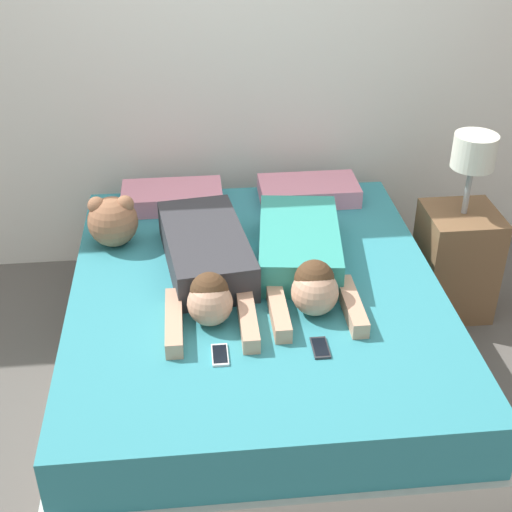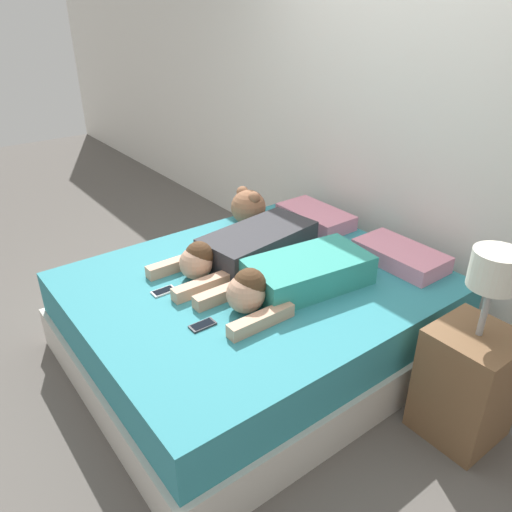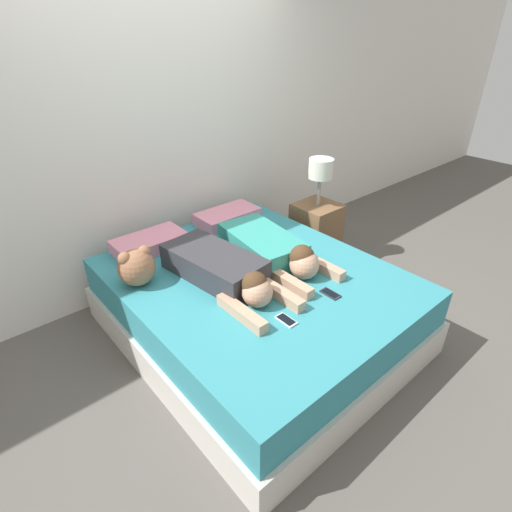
{
  "view_description": "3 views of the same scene",
  "coord_description": "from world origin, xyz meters",
  "px_view_note": "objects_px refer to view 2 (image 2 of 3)",
  "views": [
    {
      "loc": [
        -0.28,
        -2.69,
        2.34
      ],
      "look_at": [
        0.0,
        0.0,
        0.67
      ],
      "focal_mm": 50.0,
      "sensor_mm": 36.0,
      "label": 1
    },
    {
      "loc": [
        1.99,
        -1.51,
        1.98
      ],
      "look_at": [
        0.0,
        0.0,
        0.67
      ],
      "focal_mm": 35.0,
      "sensor_mm": 36.0,
      "label": 2
    },
    {
      "loc": [
        -1.53,
        -1.77,
        2.02
      ],
      "look_at": [
        0.0,
        0.0,
        0.67
      ],
      "focal_mm": 28.0,
      "sensor_mm": 36.0,
      "label": 3
    }
  ],
  "objects_px": {
    "person_right": "(292,278)",
    "plush_toy": "(248,206)",
    "bed": "(256,317)",
    "pillow_head_left": "(315,217)",
    "cell_phone_right": "(203,325)",
    "cell_phone_left": "(164,291)",
    "person_left": "(244,248)",
    "nightstand": "(468,375)",
    "pillow_head_right": "(400,256)"
  },
  "relations": [
    {
      "from": "bed",
      "to": "pillow_head_left",
      "type": "bearing_deg",
      "value": 114.72
    },
    {
      "from": "bed",
      "to": "nightstand",
      "type": "distance_m",
      "value": 1.21
    },
    {
      "from": "cell_phone_left",
      "to": "cell_phone_right",
      "type": "distance_m",
      "value": 0.4
    },
    {
      "from": "pillow_head_right",
      "to": "nightstand",
      "type": "xyz_separation_m",
      "value": [
        0.75,
        -0.39,
        -0.22
      ]
    },
    {
      "from": "pillow_head_right",
      "to": "person_left",
      "type": "xyz_separation_m",
      "value": [
        -0.6,
        -0.75,
        0.04
      ]
    },
    {
      "from": "pillow_head_left",
      "to": "plush_toy",
      "type": "xyz_separation_m",
      "value": [
        -0.29,
        -0.38,
        0.08
      ]
    },
    {
      "from": "plush_toy",
      "to": "pillow_head_left",
      "type": "bearing_deg",
      "value": 53.29
    },
    {
      "from": "cell_phone_left",
      "to": "plush_toy",
      "type": "relative_size",
      "value": 0.51
    },
    {
      "from": "pillow_head_left",
      "to": "nightstand",
      "type": "relative_size",
      "value": 0.53
    },
    {
      "from": "bed",
      "to": "cell_phone_left",
      "type": "xyz_separation_m",
      "value": [
        -0.19,
        -0.5,
        0.27
      ]
    },
    {
      "from": "bed",
      "to": "person_left",
      "type": "xyz_separation_m",
      "value": [
        -0.22,
        0.07,
        0.35
      ]
    },
    {
      "from": "cell_phone_left",
      "to": "person_right",
      "type": "bearing_deg",
      "value": 53.44
    },
    {
      "from": "person_right",
      "to": "cell_phone_left",
      "type": "distance_m",
      "value": 0.71
    },
    {
      "from": "pillow_head_right",
      "to": "plush_toy",
      "type": "distance_m",
      "value": 1.11
    },
    {
      "from": "bed",
      "to": "pillow_head_right",
      "type": "height_order",
      "value": "pillow_head_right"
    },
    {
      "from": "person_left",
      "to": "cell_phone_right",
      "type": "distance_m",
      "value": 0.71
    },
    {
      "from": "cell_phone_right",
      "to": "pillow_head_right",
      "type": "bearing_deg",
      "value": 82.68
    },
    {
      "from": "person_right",
      "to": "cell_phone_right",
      "type": "xyz_separation_m",
      "value": [
        -0.02,
        -0.56,
        -0.08
      ]
    },
    {
      "from": "cell_phone_right",
      "to": "plush_toy",
      "type": "bearing_deg",
      "value": 133.3
    },
    {
      "from": "pillow_head_left",
      "to": "person_right",
      "type": "bearing_deg",
      "value": -51.05
    },
    {
      "from": "pillow_head_left",
      "to": "cell_phone_right",
      "type": "relative_size",
      "value": 4.1
    },
    {
      "from": "pillow_head_left",
      "to": "cell_phone_right",
      "type": "bearing_deg",
      "value": -65.91
    },
    {
      "from": "bed",
      "to": "plush_toy",
      "type": "relative_size",
      "value": 7.87
    },
    {
      "from": "pillow_head_left",
      "to": "person_left",
      "type": "height_order",
      "value": "person_left"
    },
    {
      "from": "pillow_head_right",
      "to": "person_right",
      "type": "distance_m",
      "value": 0.76
    },
    {
      "from": "pillow_head_left",
      "to": "pillow_head_right",
      "type": "distance_m",
      "value": 0.75
    },
    {
      "from": "bed",
      "to": "plush_toy",
      "type": "height_order",
      "value": "plush_toy"
    },
    {
      "from": "person_left",
      "to": "pillow_head_left",
      "type": "bearing_deg",
      "value": 101.89
    },
    {
      "from": "person_left",
      "to": "cell_phone_right",
      "type": "relative_size",
      "value": 8.07
    },
    {
      "from": "pillow_head_right",
      "to": "nightstand",
      "type": "relative_size",
      "value": 0.53
    },
    {
      "from": "bed",
      "to": "cell_phone_left",
      "type": "height_order",
      "value": "cell_phone_left"
    },
    {
      "from": "pillow_head_left",
      "to": "cell_phone_left",
      "type": "height_order",
      "value": "pillow_head_left"
    },
    {
      "from": "person_left",
      "to": "pillow_head_right",
      "type": "bearing_deg",
      "value": 51.39
    },
    {
      "from": "person_left",
      "to": "nightstand",
      "type": "xyz_separation_m",
      "value": [
        1.35,
        0.36,
        -0.25
      ]
    },
    {
      "from": "person_right",
      "to": "cell_phone_right",
      "type": "distance_m",
      "value": 0.57
    },
    {
      "from": "pillow_head_right",
      "to": "person_left",
      "type": "relative_size",
      "value": 0.51
    },
    {
      "from": "person_right",
      "to": "nightstand",
      "type": "bearing_deg",
      "value": 21.95
    },
    {
      "from": "cell_phone_right",
      "to": "bed",
      "type": "bearing_deg",
      "value": 113.02
    },
    {
      "from": "cell_phone_right",
      "to": "pillow_head_left",
      "type": "bearing_deg",
      "value": 114.09
    },
    {
      "from": "pillow_head_right",
      "to": "person_right",
      "type": "relative_size",
      "value": 0.54
    },
    {
      "from": "plush_toy",
      "to": "bed",
      "type": "bearing_deg",
      "value": -33.21
    },
    {
      "from": "pillow_head_right",
      "to": "cell_phone_right",
      "type": "bearing_deg",
      "value": -97.32
    },
    {
      "from": "cell_phone_right",
      "to": "person_left",
      "type": "bearing_deg",
      "value": 127.26
    },
    {
      "from": "cell_phone_right",
      "to": "person_right",
      "type": "bearing_deg",
      "value": 88.17
    },
    {
      "from": "person_left",
      "to": "plush_toy",
      "type": "height_order",
      "value": "plush_toy"
    },
    {
      "from": "person_left",
      "to": "person_right",
      "type": "xyz_separation_m",
      "value": [
        0.45,
        0.0,
        -0.0
      ]
    },
    {
      "from": "person_left",
      "to": "cell_phone_left",
      "type": "distance_m",
      "value": 0.57
    },
    {
      "from": "person_left",
      "to": "cell_phone_right",
      "type": "bearing_deg",
      "value": -52.74
    },
    {
      "from": "person_right",
      "to": "plush_toy",
      "type": "relative_size",
      "value": 3.87
    },
    {
      "from": "pillow_head_left",
      "to": "plush_toy",
      "type": "distance_m",
      "value": 0.49
    }
  ]
}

